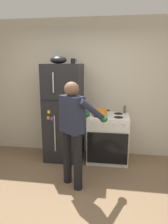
{
  "coord_description": "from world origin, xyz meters",
  "views": [
    {
      "loc": [
        0.59,
        -2.31,
        1.85
      ],
      "look_at": [
        0.05,
        1.32,
        1.0
      ],
      "focal_mm": 33.93,
      "sensor_mm": 36.0,
      "label": 1
    }
  ],
  "objects_px": {
    "pepper_mill": "(125,109)",
    "stove_range": "(108,138)",
    "coffee_mug": "(73,61)",
    "mixing_bowl": "(58,60)",
    "person_cook": "(74,125)",
    "red_pot": "(100,112)",
    "refrigerator": "(64,112)"
  },
  "relations": [
    {
      "from": "pepper_mill",
      "to": "mixing_bowl",
      "type": "xyz_separation_m",
      "value": [
        -1.24,
        -0.2,
        0.93
      ]
    },
    {
      "from": "red_pot",
      "to": "refrigerator",
      "type": "bearing_deg",
      "value": 175.95
    },
    {
      "from": "pepper_mill",
      "to": "person_cook",
      "type": "bearing_deg",
      "value": -123.79
    },
    {
      "from": "stove_range",
      "to": "person_cook",
      "type": "xyz_separation_m",
      "value": [
        -0.47,
        -0.94,
        0.52
      ]
    },
    {
      "from": "mixing_bowl",
      "to": "stove_range",
      "type": "bearing_deg",
      "value": -0.63
    },
    {
      "from": "stove_range",
      "to": "person_cook",
      "type": "distance_m",
      "value": 1.17
    },
    {
      "from": "person_cook",
      "to": "red_pot",
      "type": "bearing_deg",
      "value": 71.01
    },
    {
      "from": "refrigerator",
      "to": "mixing_bowl",
      "type": "xyz_separation_m",
      "value": [
        -0.08,
        0.0,
        0.99
      ]
    },
    {
      "from": "stove_range",
      "to": "red_pot",
      "type": "relative_size",
      "value": 2.51
    },
    {
      "from": "coffee_mug",
      "to": "refrigerator",
      "type": "bearing_deg",
      "value": -164.6
    },
    {
      "from": "refrigerator",
      "to": "stove_range",
      "type": "height_order",
      "value": "refrigerator"
    },
    {
      "from": "person_cook",
      "to": "mixing_bowl",
      "type": "xyz_separation_m",
      "value": [
        -0.47,
        0.95,
        0.94
      ]
    },
    {
      "from": "refrigerator",
      "to": "pepper_mill",
      "type": "xyz_separation_m",
      "value": [
        1.16,
        0.2,
        0.05
      ]
    },
    {
      "from": "person_cook",
      "to": "coffee_mug",
      "type": "bearing_deg",
      "value": 101.83
    },
    {
      "from": "pepper_mill",
      "to": "mixing_bowl",
      "type": "distance_m",
      "value": 1.57
    },
    {
      "from": "coffee_mug",
      "to": "mixing_bowl",
      "type": "height_order",
      "value": "mixing_bowl"
    },
    {
      "from": "refrigerator",
      "to": "stove_range",
      "type": "bearing_deg",
      "value": -0.67
    },
    {
      "from": "refrigerator",
      "to": "red_pot",
      "type": "xyz_separation_m",
      "value": [
        0.7,
        -0.05,
        0.04
      ]
    },
    {
      "from": "stove_range",
      "to": "mixing_bowl",
      "type": "bearing_deg",
      "value": 179.37
    },
    {
      "from": "pepper_mill",
      "to": "stove_range",
      "type": "bearing_deg",
      "value": -144.96
    },
    {
      "from": "refrigerator",
      "to": "coffee_mug",
      "type": "relative_size",
      "value": 16.41
    },
    {
      "from": "coffee_mug",
      "to": "mixing_bowl",
      "type": "relative_size",
      "value": 0.37
    },
    {
      "from": "red_pot",
      "to": "coffee_mug",
      "type": "xyz_separation_m",
      "value": [
        -0.52,
        0.1,
        0.92
      ]
    },
    {
      "from": "person_cook",
      "to": "mixing_bowl",
      "type": "bearing_deg",
      "value": 116.42
    },
    {
      "from": "refrigerator",
      "to": "person_cook",
      "type": "xyz_separation_m",
      "value": [
        0.39,
        -0.95,
        0.04
      ]
    },
    {
      "from": "person_cook",
      "to": "coffee_mug",
      "type": "relative_size",
      "value": 14.28
    },
    {
      "from": "coffee_mug",
      "to": "pepper_mill",
      "type": "relative_size",
      "value": 0.79
    },
    {
      "from": "red_pot",
      "to": "pepper_mill",
      "type": "bearing_deg",
      "value": 28.52
    },
    {
      "from": "refrigerator",
      "to": "person_cook",
      "type": "bearing_deg",
      "value": -67.57
    },
    {
      "from": "red_pot",
      "to": "mixing_bowl",
      "type": "height_order",
      "value": "mixing_bowl"
    },
    {
      "from": "refrigerator",
      "to": "person_cook",
      "type": "distance_m",
      "value": 1.03
    },
    {
      "from": "coffee_mug",
      "to": "pepper_mill",
      "type": "height_order",
      "value": "coffee_mug"
    }
  ]
}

